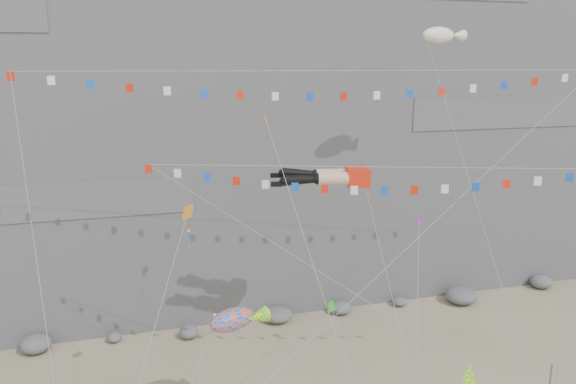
% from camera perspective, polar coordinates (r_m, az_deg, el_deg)
% --- Properties ---
extents(cliff, '(80.00, 28.00, 50.00)m').
position_cam_1_polar(cliff, '(61.01, -4.88, 15.23)').
color(cliff, slate).
rests_on(cliff, ground).
extents(talus_boulders, '(60.00, 3.00, 1.20)m').
position_cam_1_polar(talus_boulders, '(51.32, -1.04, -12.38)').
color(talus_boulders, slate).
rests_on(talus_boulders, ground).
extents(legs_kite, '(6.92, 16.51, 20.76)m').
position_cam_1_polar(legs_kite, '(38.50, 4.33, 1.54)').
color(legs_kite, red).
rests_on(legs_kite, ground).
extents(flag_banner_upper, '(38.63, 14.16, 29.80)m').
position_cam_1_polar(flag_banner_upper, '(37.46, 3.98, 12.16)').
color(flag_banner_upper, red).
rests_on(flag_banner_upper, ground).
extents(flag_banner_lower, '(25.85, 9.00, 20.44)m').
position_cam_1_polar(flag_banner_lower, '(34.34, 8.37, 2.51)').
color(flag_banner_lower, red).
rests_on(flag_banner_lower, ground).
extents(harlequin_kite, '(6.78, 7.74, 16.79)m').
position_cam_1_polar(harlequin_kite, '(32.61, -10.18, -2.20)').
color(harlequin_kite, red).
rests_on(harlequin_kite, ground).
extents(fish_windsock, '(8.35, 6.99, 11.40)m').
position_cam_1_polar(fish_windsock, '(34.16, -5.71, -12.80)').
color(fish_windsock, '#FF5A0D').
rests_on(fish_windsock, ground).
extents(delta_kite, '(3.44, 3.18, 7.28)m').
position_cam_1_polar(delta_kite, '(33.42, 17.93, -18.00)').
color(delta_kite, yellow).
rests_on(delta_kite, ground).
extents(blimp_windsock, '(4.19, 13.33, 27.46)m').
position_cam_1_polar(blimp_windsock, '(44.11, 15.07, 15.06)').
color(blimp_windsock, '#FAF6CE').
rests_on(blimp_windsock, ground).
extents(small_kite_a, '(4.00, 14.00, 23.67)m').
position_cam_1_polar(small_kite_a, '(35.12, -2.05, 6.71)').
color(small_kite_a, orange).
rests_on(small_kite_a, ground).
extents(small_kite_b, '(4.79, 9.05, 15.54)m').
position_cam_1_polar(small_kite_b, '(37.79, 13.16, -3.28)').
color(small_kite_b, purple).
rests_on(small_kite_b, ground).
extents(small_kite_c, '(1.51, 9.15, 12.30)m').
position_cam_1_polar(small_kite_c, '(32.97, 4.48, -11.73)').
color(small_kite_c, green).
rests_on(small_kite_c, ground).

